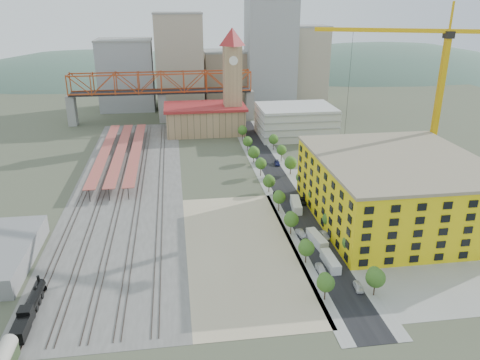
{
  "coord_description": "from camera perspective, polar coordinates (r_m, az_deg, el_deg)",
  "views": [
    {
      "loc": [
        -19.16,
        -135.22,
        60.09
      ],
      "look_at": [
        -1.05,
        -8.2,
        10.0
      ],
      "focal_mm": 35.0,
      "sensor_mm": 36.0,
      "label": 1
    }
  ],
  "objects": [
    {
      "name": "car_0",
      "position": [
        113.17,
        9.84,
        -10.63
      ],
      "size": [
        1.92,
        4.65,
        1.57
      ],
      "primitive_type": "imported",
      "rotation": [
        0.0,
        0.0,
        0.01
      ],
      "color": "silver",
      "rests_on": "ground"
    },
    {
      "name": "skyline",
      "position": [
        281.29,
        -2.69,
        13.69
      ],
      "size": [
        133.0,
        46.0,
        60.0
      ],
      "color": "#9EA0A3",
      "rests_on": "ground"
    },
    {
      "name": "car_4",
      "position": [
        108.78,
        14.23,
        -12.51
      ],
      "size": [
        2.13,
        4.3,
        1.41
      ],
      "primitive_type": "imported",
      "rotation": [
        0.0,
        0.0,
        -0.11
      ],
      "color": "silver",
      "rests_on": "ground"
    },
    {
      "name": "ground",
      "position": [
        149.21,
        -0.05,
        -2.42
      ],
      "size": [
        400.0,
        400.0,
        0.0
      ],
      "primitive_type": "plane",
      "color": "#474C38",
      "rests_on": "ground"
    },
    {
      "name": "ballast_strip",
      "position": [
        164.97,
        -13.4,
        -0.63
      ],
      "size": [
        36.0,
        165.0,
        0.06
      ],
      "primitive_type": "cube",
      "color": "#605E59",
      "rests_on": "ground"
    },
    {
      "name": "sidewalk_east",
      "position": [
        166.82,
        6.56,
        0.07
      ],
      "size": [
        3.0,
        170.0,
        0.04
      ],
      "primitive_type": "cube",
      "color": "gray",
      "rests_on": "ground"
    },
    {
      "name": "dirt_lot",
      "position": [
        120.81,
        0.18,
        -8.49
      ],
      "size": [
        28.0,
        67.0,
        0.06
      ],
      "primitive_type": "cube",
      "color": "tan",
      "rests_on": "ground"
    },
    {
      "name": "parking_garage",
      "position": [
        219.04,
        6.78,
        7.15
      ],
      "size": [
        34.0,
        26.0,
        14.0
      ],
      "primitive_type": "cube",
      "color": "silver",
      "rests_on": "ground"
    },
    {
      "name": "site_trailer_c",
      "position": [
        143.07,
        6.87,
        -3.11
      ],
      "size": [
        3.58,
        9.58,
        2.56
      ],
      "primitive_type": "cube",
      "rotation": [
        0.0,
        0.0,
        -0.12
      ],
      "color": "silver",
      "rests_on": "ground"
    },
    {
      "name": "street_trees",
      "position": [
        156.56,
        5.51,
        -1.35
      ],
      "size": [
        15.4,
        124.4,
        8.0
      ],
      "color": "#325A1B",
      "rests_on": "ground"
    },
    {
      "name": "locomotive",
      "position": [
        106.44,
        -24.2,
        -14.02
      ],
      "size": [
        2.53,
        19.5,
        4.87
      ],
      "color": "black",
      "rests_on": "ground"
    },
    {
      "name": "street_asphalt",
      "position": [
        165.56,
        4.71,
        -0.02
      ],
      "size": [
        12.0,
        170.0,
        0.06
      ],
      "primitive_type": "cube",
      "color": "black",
      "rests_on": "ground"
    },
    {
      "name": "site_trailer_d",
      "position": [
        143.37,
        6.83,
        -3.02
      ],
      "size": [
        4.01,
        10.19,
        2.71
      ],
      "primitive_type": "cube",
      "rotation": [
        0.0,
        0.0,
        -0.14
      ],
      "color": "silver",
      "rests_on": "ground"
    },
    {
      "name": "site_trailer_b",
      "position": [
        124.69,
        9.35,
        -7.14
      ],
      "size": [
        3.53,
        9.4,
        2.51
      ],
      "primitive_type": "cube",
      "rotation": [
        0.0,
        0.0,
        0.12
      ],
      "color": "silver",
      "rests_on": "ground"
    },
    {
      "name": "car_6",
      "position": [
        147.86,
        7.56,
        -2.54
      ],
      "size": [
        2.97,
        5.45,
        1.45
      ],
      "primitive_type": "imported",
      "rotation": [
        0.0,
        0.0,
        -0.11
      ],
      "color": "black",
      "rests_on": "ground"
    },
    {
      "name": "truss_bridge",
      "position": [
        243.8,
        -9.56,
        11.3
      ],
      "size": [
        94.0,
        9.6,
        25.6
      ],
      "color": "gray",
      "rests_on": "ground"
    },
    {
      "name": "station_hall",
      "position": [
        224.14,
        -4.29,
        7.48
      ],
      "size": [
        38.0,
        24.0,
        13.1
      ],
      "color": "tan",
      "rests_on": "ground"
    },
    {
      "name": "construction_pad",
      "position": [
        144.91,
        19.09,
        -4.42
      ],
      "size": [
        50.0,
        90.0,
        0.06
      ],
      "primitive_type": "cube",
      "color": "gray",
      "rests_on": "ground"
    },
    {
      "name": "tower_crane",
      "position": [
        163.9,
        22.11,
        11.55
      ],
      "size": [
        52.17,
        22.59,
        59.21
      ],
      "color": "gold",
      "rests_on": "ground"
    },
    {
      "name": "construction_building",
      "position": [
        139.95,
        18.45,
        -1.06
      ],
      "size": [
        44.6,
        50.6,
        18.8
      ],
      "color": "yellow",
      "rests_on": "ground"
    },
    {
      "name": "site_trailer_a",
      "position": [
        115.59,
        10.97,
        -9.73
      ],
      "size": [
        2.51,
        8.91,
        2.43
      ],
      "primitive_type": "cube",
      "rotation": [
        0.0,
        0.0,
        0.02
      ],
      "color": "silver",
      "rests_on": "ground"
    },
    {
      "name": "rail_tracks",
      "position": [
        165.12,
        -14.02,
        -0.63
      ],
      "size": [
        26.56,
        160.0,
        0.18
      ],
      "color": "#382B23",
      "rests_on": "ground"
    },
    {
      "name": "clock_tower",
      "position": [
        219.18,
        -0.94,
        13.09
      ],
      "size": [
        12.0,
        12.0,
        52.0
      ],
      "color": "tan",
      "rests_on": "ground"
    },
    {
      "name": "car_5",
      "position": [
        128.19,
        10.26,
        -6.64
      ],
      "size": [
        2.13,
        4.54,
        1.44
      ],
      "primitive_type": "imported",
      "rotation": [
        0.0,
        0.0,
        0.14
      ],
      "color": "#A6A6AC",
      "rests_on": "ground"
    },
    {
      "name": "sidewalk_west",
      "position": [
        164.48,
        2.84,
        -0.12
      ],
      "size": [
        3.0,
        170.0,
        0.04
      ],
      "primitive_type": "cube",
      "color": "gray",
      "rests_on": "ground"
    },
    {
      "name": "car_3",
      "position": [
        182.1,
        2.51,
        2.28
      ],
      "size": [
        2.12,
        5.14,
        1.49
      ],
      "primitive_type": "imported",
      "rotation": [
        0.0,
        0.0,
        0.01
      ],
      "color": "navy",
      "rests_on": "ground"
    },
    {
      "name": "distant_hills",
      "position": [
        424.09,
        1.08,
        2.1
      ],
      "size": [
        647.0,
        264.0,
        227.0
      ],
      "color": "#4C6B59",
      "rests_on": "ground"
    },
    {
      "name": "car_2",
      "position": [
        151.15,
        4.84,
        -1.85
      ],
      "size": [
        3.53,
        6.04,
        1.58
      ],
      "primitive_type": "imported",
      "rotation": [
        0.0,
        0.0,
        0.17
      ],
      "color": "black",
      "rests_on": "ground"
    },
    {
      "name": "platform_canopies",
      "position": [
        190.01,
        -14.37,
        3.47
      ],
      "size": [
        16.0,
        80.0,
        4.12
      ],
      "color": "#AF4344",
      "rests_on": "ground"
    },
    {
      "name": "car_1",
      "position": [
        128.16,
        7.43,
        -6.46
      ],
      "size": [
        2.18,
        4.58,
        1.45
      ],
      "primitive_type": "imported",
      "rotation": [
        0.0,
        0.0,
        0.15
      ],
      "color": "#98989D",
      "rests_on": "ground"
    },
    {
      "name": "car_7",
      "position": [
        180.59,
        4.55,
        2.05
      ],
      "size": [
        2.48,
        4.97,
        1.39
      ],
      "primitive_type": "imported",
      "rotation": [
        0.0,
        0.0,
        -0.12
      ],
      "color": "#1B1E4F",
      "rests_on": "ground"
    }
  ]
}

